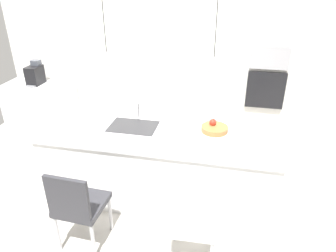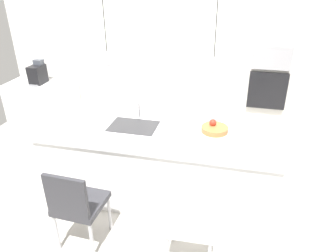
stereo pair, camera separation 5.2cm
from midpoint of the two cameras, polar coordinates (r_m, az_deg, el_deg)
name	(u,v)px [view 2 (the right image)]	position (r m, az deg, el deg)	size (l,w,h in m)	color
floor	(160,192)	(4.15, -1.01, -11.76)	(6.60, 6.60, 0.00)	#BCB7AD
back_wall	(186,59)	(5.03, 3.51, 11.89)	(6.00, 0.10, 2.60)	silver
kitchen_island	(160,162)	(3.88, -1.06, -6.48)	(2.75, 1.04, 0.91)	white
sink_basin	(133,127)	(3.74, -5.84, -0.09)	(0.56, 0.40, 0.02)	#2D2D30
faucet	(138,108)	(3.86, -4.95, 3.25)	(0.02, 0.17, 0.22)	silver
fruit_bowl	(214,129)	(3.63, 8.77, -0.47)	(0.30, 0.30, 0.13)	#9E6B38
side_counter	(44,107)	(5.88, -21.19, 3.26)	(1.10, 0.60, 0.85)	white
coffee_machine	(38,74)	(5.69, -22.18, 8.67)	(0.20, 0.35, 0.38)	black
microwave	(272,58)	(4.89, 18.52, 11.59)	(0.54, 0.08, 0.34)	#9E9EA3
oven	(267,90)	(5.03, 17.70, 6.11)	(0.56, 0.08, 0.56)	black
chair_near	(77,203)	(3.28, -15.65, -13.27)	(0.47, 0.48, 0.93)	#333338
chair_middle	(191,222)	(2.99, 4.63, -16.83)	(0.46, 0.46, 0.93)	silver
pendant_light_left	(108,59)	(3.55, -10.40, 11.73)	(0.17, 0.17, 0.77)	silver
pendant_light_right	(213,66)	(3.28, 8.65, 10.65)	(0.17, 0.17, 0.77)	silver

